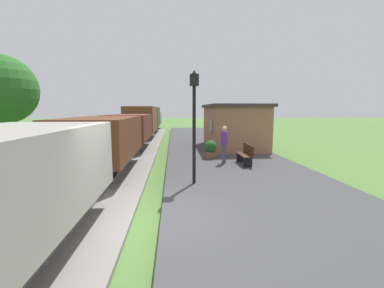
# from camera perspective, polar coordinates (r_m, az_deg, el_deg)

# --- Properties ---
(ground_plane) EXTENTS (160.00, 160.00, 0.00)m
(ground_plane) POSITION_cam_1_polar(r_m,az_deg,el_deg) (6.32, -8.72, -17.77)
(ground_plane) COLOR #517A38
(platform_slab) EXTENTS (6.00, 60.00, 0.25)m
(platform_slab) POSITION_cam_1_polar(r_m,az_deg,el_deg) (6.80, 20.31, -15.11)
(platform_slab) COLOR #424244
(platform_slab) RESTS_ON ground
(track_ballast) EXTENTS (3.80, 60.00, 0.12)m
(track_ballast) POSITION_cam_1_polar(r_m,az_deg,el_deg) (6.91, -29.83, -15.88)
(track_ballast) COLOR gray
(track_ballast) RESTS_ON ground
(rail_near) EXTENTS (0.07, 60.00, 0.14)m
(rail_near) POSITION_cam_1_polar(r_m,az_deg,el_deg) (6.59, -24.04, -15.45)
(rail_near) COLOR slate
(rail_near) RESTS_ON track_ballast
(rail_far) EXTENTS (0.07, 60.00, 0.14)m
(rail_far) POSITION_cam_1_polar(r_m,az_deg,el_deg) (7.20, -35.24, -14.23)
(rail_far) COLOR slate
(rail_far) RESTS_ON track_ballast
(freight_train) EXTENTS (2.50, 39.20, 2.72)m
(freight_train) POSITION_cam_1_polar(r_m,az_deg,el_deg) (21.49, -11.94, 4.19)
(freight_train) COLOR gray
(freight_train) RESTS_ON rail_near
(station_hut) EXTENTS (3.50, 5.80, 2.78)m
(station_hut) POSITION_cam_1_polar(r_m,az_deg,el_deg) (17.11, 9.04, 3.95)
(station_hut) COLOR #9E6B4C
(station_hut) RESTS_ON platform_slab
(bench_near_hut) EXTENTS (0.42, 1.50, 0.91)m
(bench_near_hut) POSITION_cam_1_polar(r_m,az_deg,el_deg) (11.89, 11.71, -2.17)
(bench_near_hut) COLOR #422819
(bench_near_hut) RESTS_ON platform_slab
(bench_down_platform) EXTENTS (0.42, 1.50, 0.91)m
(bench_down_platform) POSITION_cam_1_polar(r_m,az_deg,el_deg) (22.46, 4.15, 2.47)
(bench_down_platform) COLOR #422819
(bench_down_platform) RESTS_ON platform_slab
(person_waiting) EXTENTS (0.37, 0.44, 1.71)m
(person_waiting) POSITION_cam_1_polar(r_m,az_deg,el_deg) (11.92, 7.09, 0.20)
(person_waiting) COLOR #474C66
(person_waiting) RESTS_ON platform_slab
(potted_planter) EXTENTS (0.64, 0.64, 0.92)m
(potted_planter) POSITION_cam_1_polar(r_m,az_deg,el_deg) (13.14, 4.05, -1.11)
(potted_planter) COLOR brown
(potted_planter) RESTS_ON platform_slab
(lamp_post_near) EXTENTS (0.28, 0.28, 3.70)m
(lamp_post_near) POSITION_cam_1_polar(r_m,az_deg,el_deg) (8.45, 0.47, 8.28)
(lamp_post_near) COLOR black
(lamp_post_near) RESTS_ON platform_slab
(tree_trackside_far) EXTENTS (3.42, 3.42, 5.39)m
(tree_trackside_far) POSITION_cam_1_polar(r_m,az_deg,el_deg) (16.14, -36.47, 9.55)
(tree_trackside_far) COLOR #4C3823
(tree_trackside_far) RESTS_ON ground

